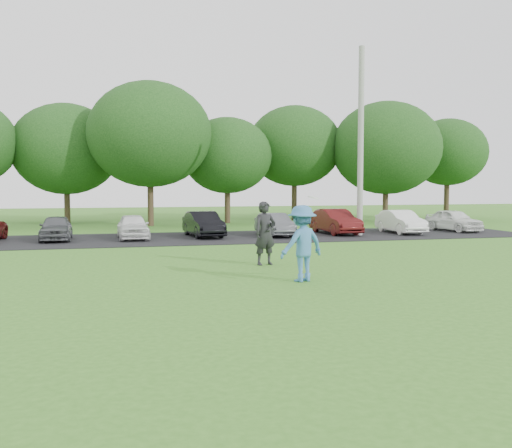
% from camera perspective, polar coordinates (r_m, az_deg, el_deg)
% --- Properties ---
extents(ground, '(100.00, 100.00, 0.00)m').
position_cam_1_polar(ground, '(14.14, 3.49, -6.23)').
color(ground, '#387120').
rests_on(ground, ground).
extents(parking_lot, '(32.00, 6.50, 0.03)m').
position_cam_1_polar(parking_lot, '(26.71, -4.99, -1.37)').
color(parking_lot, black).
rests_on(parking_lot, ground).
extents(utility_pole, '(0.28, 0.28, 9.10)m').
position_cam_1_polar(utility_pole, '(28.26, 10.42, 8.08)').
color(utility_pole, '#9D9E99').
rests_on(utility_pole, ground).
extents(frisbee_player, '(1.45, 1.12, 2.21)m').
position_cam_1_polar(frisbee_player, '(14.73, 4.62, -1.94)').
color(frisbee_player, teal).
rests_on(frisbee_player, ground).
extents(camera_bystander, '(0.81, 0.63, 1.97)m').
position_cam_1_polar(camera_bystander, '(17.68, 0.93, -0.93)').
color(camera_bystander, black).
rests_on(camera_bystander, ground).
extents(parked_cars, '(28.62, 4.48, 1.24)m').
position_cam_1_polar(parked_cars, '(26.74, -6.14, -0.10)').
color(parked_cars, white).
rests_on(parked_cars, parking_lot).
extents(tree_row, '(42.39, 9.85, 8.64)m').
position_cam_1_polar(tree_row, '(36.55, -5.13, 7.75)').
color(tree_row, '#38281C').
rests_on(tree_row, ground).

